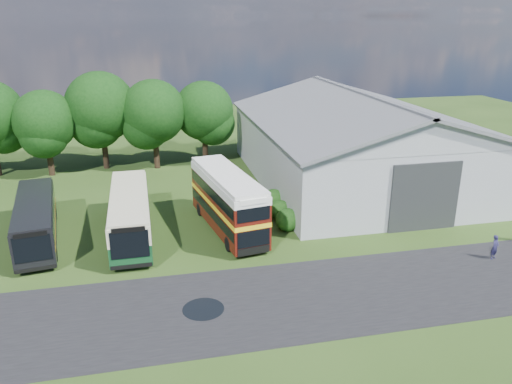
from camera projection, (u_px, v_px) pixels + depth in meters
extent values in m
plane|color=#213711|center=(223.00, 279.00, 29.16)|extent=(120.00, 120.00, 0.00)
cube|color=black|center=(286.00, 299.00, 27.01)|extent=(60.00, 8.00, 0.02)
cylinder|color=black|center=(203.00, 309.00, 26.10)|extent=(2.20, 2.20, 0.01)
cube|color=gray|center=(356.00, 151.00, 46.02)|extent=(18.00, 24.00, 5.50)
cube|color=#2D3033|center=(425.00, 197.00, 34.98)|extent=(5.20, 0.18, 5.00)
cylinder|color=black|center=(50.00, 160.00, 47.65)|extent=(0.56, 0.56, 3.06)
sphere|color=black|center=(45.00, 121.00, 46.41)|extent=(5.78, 5.78, 5.78)
cylinder|color=black|center=(105.00, 151.00, 49.77)|extent=(0.56, 0.56, 3.60)
sphere|color=black|center=(101.00, 107.00, 48.31)|extent=(6.80, 6.80, 6.80)
cylinder|color=black|center=(156.00, 152.00, 49.91)|extent=(0.56, 0.56, 3.31)
sphere|color=black|center=(154.00, 112.00, 48.57)|extent=(6.26, 6.26, 6.26)
cylinder|color=black|center=(205.00, 148.00, 51.69)|extent=(0.56, 0.56, 3.17)
sphere|color=black|center=(204.00, 111.00, 50.40)|extent=(5.98, 5.98, 5.98)
sphere|color=#194714|center=(287.00, 230.00, 35.82)|extent=(1.70, 1.70, 1.70)
sphere|color=#194714|center=(280.00, 219.00, 37.66)|extent=(1.60, 1.60, 1.60)
sphere|color=#194714|center=(273.00, 210.00, 39.50)|extent=(1.80, 1.80, 1.80)
cube|color=#103B1C|center=(130.00, 213.00, 34.33)|extent=(2.75, 11.23, 2.78)
cube|color=#48100A|center=(227.00, 200.00, 35.13)|extent=(4.16, 10.17, 3.95)
cube|color=black|center=(36.00, 219.00, 33.56)|extent=(3.95, 10.71, 2.60)
imported|color=#1E1C3F|center=(495.00, 247.00, 31.27)|extent=(0.69, 0.59, 1.60)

